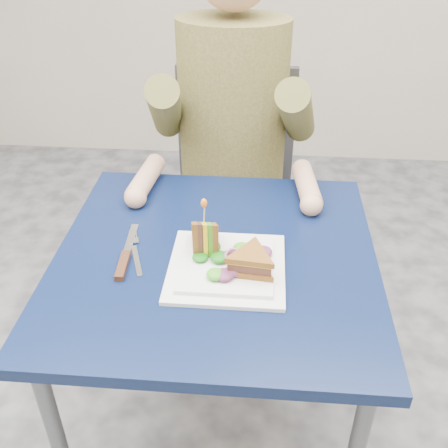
# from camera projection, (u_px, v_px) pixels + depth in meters

# --- Properties ---
(ground) EXTENTS (4.00, 4.00, 0.00)m
(ground) POSITION_uv_depth(u_px,v_px,m) (218.00, 439.00, 1.64)
(ground) COLOR #4B4B4D
(ground) RESTS_ON ground
(table) EXTENTS (0.75, 0.75, 0.73)m
(table) POSITION_uv_depth(u_px,v_px,m) (216.00, 280.00, 1.27)
(table) COLOR black
(table) RESTS_ON ground
(chair) EXTENTS (0.42, 0.40, 0.93)m
(chair) POSITION_uv_depth(u_px,v_px,m) (234.00, 182.00, 1.90)
(chair) COLOR #47474C
(chair) RESTS_ON ground
(diner) EXTENTS (0.54, 0.59, 0.74)m
(diner) POSITION_uv_depth(u_px,v_px,m) (233.00, 93.00, 1.60)
(diner) COLOR brown
(diner) RESTS_ON chair
(plate) EXTENTS (0.26, 0.26, 0.02)m
(plate) POSITION_uv_depth(u_px,v_px,m) (227.00, 267.00, 1.18)
(plate) COLOR white
(plate) RESTS_ON table
(sandwich_flat) EXTENTS (0.14, 0.14, 0.05)m
(sandwich_flat) POSITION_uv_depth(u_px,v_px,m) (251.00, 262.00, 1.13)
(sandwich_flat) COLOR brown
(sandwich_flat) RESTS_ON plate
(sandwich_upright) EXTENTS (0.08, 0.13, 0.13)m
(sandwich_upright) POSITION_uv_depth(u_px,v_px,m) (205.00, 237.00, 1.19)
(sandwich_upright) COLOR brown
(sandwich_upright) RESTS_ON plate
(fork) EXTENTS (0.07, 0.17, 0.01)m
(fork) POSITION_uv_depth(u_px,v_px,m) (136.00, 253.00, 1.23)
(fork) COLOR silver
(fork) RESTS_ON table
(knife) EXTENTS (0.03, 0.22, 0.02)m
(knife) POSITION_uv_depth(u_px,v_px,m) (124.00, 260.00, 1.20)
(knife) COLOR silver
(knife) RESTS_ON table
(toothpick) EXTENTS (0.01, 0.01, 0.06)m
(toothpick) POSITION_uv_depth(u_px,v_px,m) (204.00, 214.00, 1.15)
(toothpick) COLOR tan
(toothpick) RESTS_ON sandwich_upright
(toothpick_frill) EXTENTS (0.01, 0.01, 0.02)m
(toothpick_frill) POSITION_uv_depth(u_px,v_px,m) (204.00, 203.00, 1.14)
(toothpick_frill) COLOR orange
(toothpick_frill) RESTS_ON sandwich_upright
(lettuce_spill) EXTENTS (0.15, 0.13, 0.02)m
(lettuce_spill) POSITION_uv_depth(u_px,v_px,m) (229.00, 256.00, 1.17)
(lettuce_spill) COLOR #337A14
(lettuce_spill) RESTS_ON plate
(onion_ring) EXTENTS (0.04, 0.04, 0.02)m
(onion_ring) POSITION_uv_depth(u_px,v_px,m) (234.00, 256.00, 1.16)
(onion_ring) COLOR #9E4C7A
(onion_ring) RESTS_ON plate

